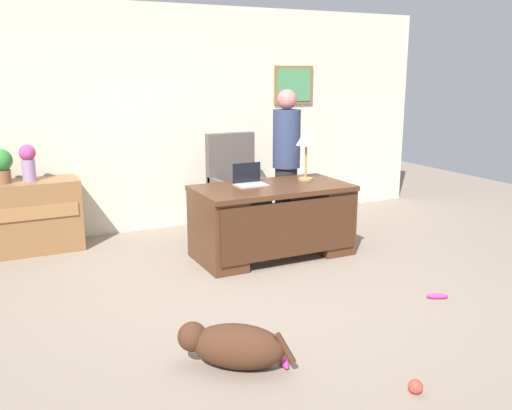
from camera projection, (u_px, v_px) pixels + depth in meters
name	position (u px, v px, depth m)	size (l,w,h in m)	color
ground_plane	(279.00, 293.00, 4.98)	(12.00, 12.00, 0.00)	gray
back_wall	(181.00, 118.00, 6.94)	(7.00, 0.16, 2.70)	beige
desk	(273.00, 219.00, 5.90)	(1.62, 0.85, 0.76)	#4C2B19
credenza	(11.00, 219.00, 5.97)	(1.43, 0.50, 0.78)	olive
armchair	(236.00, 190.00, 6.76)	(0.60, 0.59, 1.20)	#564C47
person_standing	(286.00, 162.00, 6.54)	(0.32, 0.32, 1.72)	#262323
dog_lying	(233.00, 345.00, 3.71)	(0.69, 0.62, 0.30)	#472819
laptop	(249.00, 180.00, 5.87)	(0.32, 0.22, 0.22)	#B2B5BA
desk_lamp	(306.00, 140.00, 6.04)	(0.22, 0.22, 0.56)	#9E8447
vase_with_flowers	(28.00, 161.00, 5.93)	(0.17, 0.17, 0.39)	#9F7FAE
potted_plant	(1.00, 164.00, 5.82)	(0.24, 0.24, 0.36)	brown
dog_toy_ball	(416.00, 386.00, 3.42)	(0.09, 0.09, 0.09)	#E53F33
dog_toy_bone	(437.00, 296.00, 4.85)	(0.19, 0.05, 0.05)	#D8338C
dog_toy_plush	(284.00, 361.00, 3.76)	(0.19, 0.05, 0.05)	#D8338C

